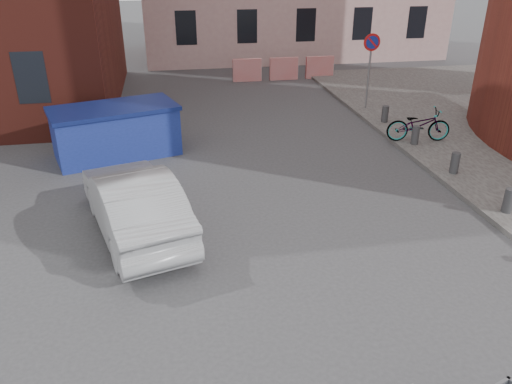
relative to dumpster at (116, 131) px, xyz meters
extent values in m
plane|color=#38383A|center=(2.66, -6.57, -0.72)|extent=(120.00, 120.00, 0.00)
cylinder|color=gray|center=(8.66, 2.93, 0.70)|extent=(0.07, 0.07, 2.60)
cylinder|color=red|center=(8.66, 2.91, 1.75)|extent=(0.60, 0.03, 0.60)
cylinder|color=navy|center=(8.66, 2.89, 1.75)|extent=(0.44, 0.03, 0.44)
cylinder|color=#3A3A3D|center=(8.66, -5.37, -0.33)|extent=(0.22, 0.22, 0.55)
cylinder|color=#3A3A3D|center=(8.66, -3.17, -0.33)|extent=(0.22, 0.22, 0.55)
cylinder|color=#3A3A3D|center=(8.66, -0.97, -0.33)|extent=(0.22, 0.22, 0.55)
cylinder|color=#3A3A3D|center=(8.66, 1.23, -0.33)|extent=(0.22, 0.22, 0.55)
cube|color=red|center=(5.16, 8.43, -0.22)|extent=(1.30, 0.18, 1.00)
cube|color=red|center=(6.86, 8.43, -0.22)|extent=(1.30, 0.18, 1.00)
cube|color=red|center=(8.56, 8.43, -0.22)|extent=(1.30, 0.18, 1.00)
cube|color=navy|center=(0.00, 0.00, -0.06)|extent=(3.65, 2.55, 1.32)
cube|color=navy|center=(0.00, 0.00, 0.66)|extent=(3.79, 2.69, 0.11)
imported|color=#9B9EA2|center=(0.68, -4.61, -0.03)|extent=(2.55, 4.42, 1.38)
imported|color=black|center=(8.86, -0.70, -0.10)|extent=(1.98, 0.96, 1.00)
camera|label=1|loc=(1.51, -13.94, 4.54)|focal=35.00mm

